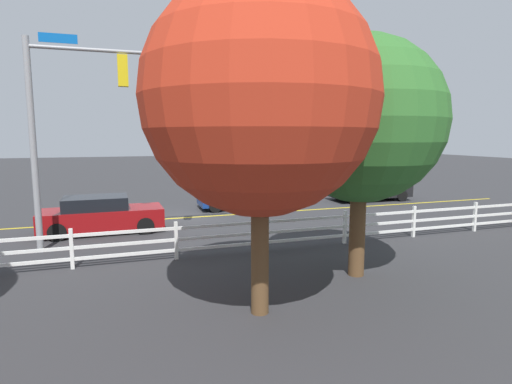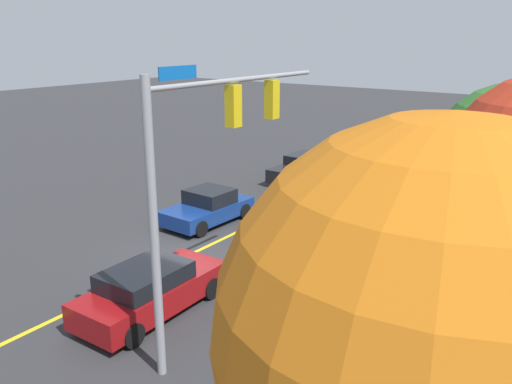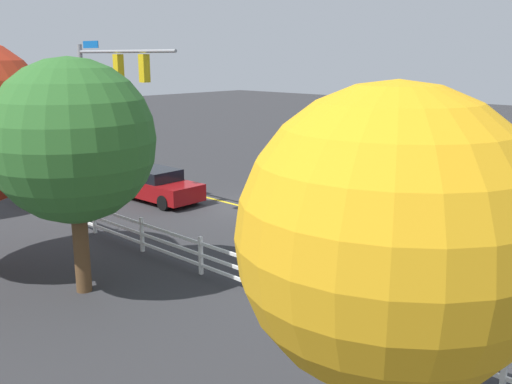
{
  "view_description": "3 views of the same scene",
  "coord_description": "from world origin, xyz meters",
  "views": [
    {
      "loc": [
        2.92,
        18.52,
        3.7
      ],
      "look_at": [
        -2.73,
        1.79,
        1.29
      ],
      "focal_mm": 28.94,
      "sensor_mm": 36.0,
      "label": 1
    },
    {
      "loc": [
        12.53,
        11.88,
        7.42
      ],
      "look_at": [
        -2.22,
        1.28,
        1.99
      ],
      "focal_mm": 36.94,
      "sensor_mm": 36.0,
      "label": 2
    },
    {
      "loc": [
        -16.28,
        16.52,
        6.22
      ],
      "look_at": [
        -1.71,
        1.05,
        1.11
      ],
      "focal_mm": 39.7,
      "sensor_mm": 36.0,
      "label": 3
    }
  ],
  "objects": [
    {
      "name": "white_rail_fence",
      "position": [
        -3.0,
        6.29,
        0.6
      ],
      "size": [
        26.1,
        0.1,
        1.15
      ],
      "color": "white",
      "rests_on": "ground_plane"
    },
    {
      "name": "lane_center_stripe",
      "position": [
        -4.0,
        0.0,
        0.0
      ],
      "size": [
        28.0,
        0.16,
        0.01
      ],
      "primitive_type": "cube",
      "color": "gold",
      "rests_on": "ground_plane"
    },
    {
      "name": "tree_3",
      "position": [
        -3.03,
        9.27,
        4.09
      ],
      "size": [
        4.24,
        4.24,
        6.23
      ],
      "color": "brown",
      "rests_on": "ground_plane"
    },
    {
      "name": "signal_assembly",
      "position": [
        3.57,
        4.08,
        4.76
      ],
      "size": [
        6.32,
        0.37,
        6.81
      ],
      "color": "gray",
      "rests_on": "ground_plane"
    },
    {
      "name": "car_1",
      "position": [
        -2.93,
        -1.68,
        0.64
      ],
      "size": [
        3.98,
        2.1,
        1.38
      ],
      "rotation": [
        0.0,
        0.0,
        6.25
      ],
      "color": "navy",
      "rests_on": "ground_plane"
    },
    {
      "name": "car_0",
      "position": [
        3.59,
        1.88,
        0.7
      ],
      "size": [
        4.51,
        1.98,
        1.41
      ],
      "rotation": [
        0.0,
        0.0,
        3.16
      ],
      "color": "maroon",
      "rests_on": "ground_plane"
    },
    {
      "name": "ground_plane",
      "position": [
        0.0,
        0.0,
        0.0
      ],
      "size": [
        120.0,
        120.0,
        0.0
      ],
      "primitive_type": "plane",
      "color": "#2D2D30"
    },
    {
      "name": "tree_2",
      "position": [
        -12.96,
        10.6,
        4.04
      ],
      "size": [
        3.81,
        3.81,
        5.97
      ],
      "color": "brown",
      "rests_on": "ground_plane"
    }
  ]
}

